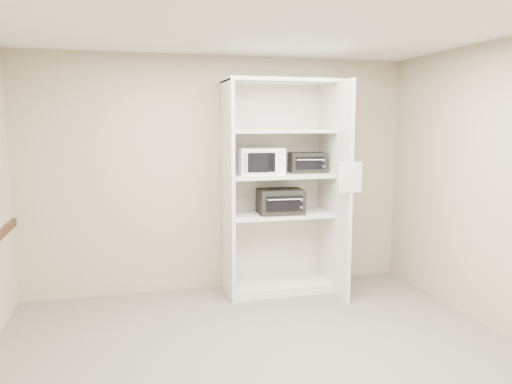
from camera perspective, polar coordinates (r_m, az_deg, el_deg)
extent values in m
cube|color=#635F53|center=(4.30, 1.35, -18.93)|extent=(4.50, 4.00, 0.01)
cube|color=white|center=(3.91, 1.49, 19.09)|extent=(4.50, 4.00, 0.01)
cube|color=tan|center=(5.82, -4.06, 2.06)|extent=(4.50, 0.02, 2.70)
cube|color=tan|center=(2.08, 17.06, -9.01)|extent=(4.50, 0.02, 2.70)
cube|color=tan|center=(4.99, 27.07, 0.23)|extent=(0.02, 4.00, 2.70)
cube|color=silver|center=(5.52, -3.22, 0.19)|extent=(0.04, 0.60, 2.40)
cube|color=silver|center=(5.74, 8.90, 0.40)|extent=(0.04, 0.90, 2.40)
cube|color=silver|center=(5.96, 1.85, 0.77)|extent=(1.24, 0.02, 2.40)
cube|color=silver|center=(5.95, 2.59, -10.62)|extent=(1.16, 0.56, 0.10)
cube|color=silver|center=(5.74, 2.65, -2.55)|extent=(1.16, 0.56, 0.04)
cube|color=silver|center=(5.67, 2.68, 1.92)|extent=(1.16, 0.56, 0.04)
cube|color=silver|center=(5.64, 2.71, 6.98)|extent=(1.16, 0.56, 0.04)
cube|color=silver|center=(5.66, 2.75, 12.55)|extent=(1.24, 0.60, 0.04)
cube|color=white|center=(5.58, 0.50, 3.55)|extent=(0.50, 0.39, 0.29)
cube|color=black|center=(5.82, 5.85, 3.38)|extent=(0.44, 0.35, 0.23)
cube|color=black|center=(5.66, 2.79, -1.07)|extent=(0.52, 0.41, 0.28)
cube|color=white|center=(5.30, 10.75, 1.65)|extent=(0.25, 0.01, 0.32)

